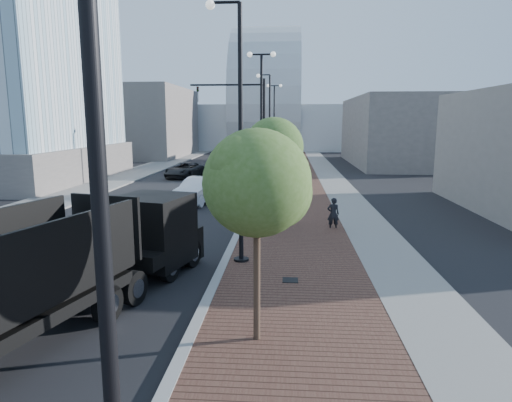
# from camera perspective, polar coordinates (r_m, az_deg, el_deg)

# --- Properties ---
(sidewalk) EXTENTS (7.00, 140.00, 0.12)m
(sidewalk) POSITION_cam_1_polar(r_m,az_deg,el_deg) (46.18, 5.63, 3.66)
(sidewalk) COLOR #4C2D23
(sidewalk) RESTS_ON ground
(concrete_strip) EXTENTS (2.40, 140.00, 0.13)m
(concrete_strip) POSITION_cam_1_polar(r_m,az_deg,el_deg) (46.33, 8.98, 3.61)
(concrete_strip) COLOR slate
(concrete_strip) RESTS_ON ground
(curb) EXTENTS (0.30, 140.00, 0.14)m
(curb) POSITION_cam_1_polar(r_m,az_deg,el_deg) (46.22, 1.28, 3.73)
(curb) COLOR gray
(curb) RESTS_ON ground
(west_sidewalk) EXTENTS (4.00, 140.00, 0.12)m
(west_sidewalk) POSITION_cam_1_polar(r_m,az_deg,el_deg) (48.64, -14.24, 3.72)
(west_sidewalk) COLOR slate
(west_sidewalk) RESTS_ON ground
(dump_truck) EXTENTS (5.52, 13.45, 3.12)m
(dump_truck) POSITION_cam_1_polar(r_m,az_deg,el_deg) (13.26, -20.54, -7.57)
(dump_truck) COLOR black
(dump_truck) RESTS_ON ground
(white_sedan) EXTENTS (2.90, 5.25, 1.64)m
(white_sedan) POSITION_cam_1_polar(r_m,az_deg,el_deg) (29.07, -7.22, 1.36)
(white_sedan) COLOR white
(white_sedan) RESTS_ON ground
(dark_car_mid) EXTENTS (3.38, 5.43, 1.40)m
(dark_car_mid) POSITION_cam_1_polar(r_m,az_deg,el_deg) (42.54, -9.07, 3.90)
(dark_car_mid) COLOR black
(dark_car_mid) RESTS_ON ground
(dark_car_far) EXTENTS (3.85, 5.45, 1.47)m
(dark_car_far) POSITION_cam_1_polar(r_m,az_deg,el_deg) (49.04, -4.03, 4.85)
(dark_car_far) COLOR black
(dark_car_far) RESTS_ON ground
(pedestrian) EXTENTS (0.60, 0.40, 1.59)m
(pedestrian) POSITION_cam_1_polar(r_m,az_deg,el_deg) (21.91, 9.76, -1.63)
(pedestrian) COLOR black
(pedestrian) RESTS_ON ground
(streetlight_0) EXTENTS (1.72, 0.56, 9.28)m
(streetlight_0) POSITION_cam_1_polar(r_m,az_deg,el_deg) (4.25, -19.47, 4.52)
(streetlight_0) COLOR black
(streetlight_0) RESTS_ON ground
(streetlight_1) EXTENTS (1.44, 0.56, 9.21)m
(streetlight_1) POSITION_cam_1_polar(r_m,az_deg,el_deg) (16.01, -2.37, 7.04)
(streetlight_1) COLOR black
(streetlight_1) RESTS_ON ground
(streetlight_2) EXTENTS (1.72, 0.56, 9.28)m
(streetlight_2) POSITION_cam_1_polar(r_m,az_deg,el_deg) (27.93, 0.68, 9.33)
(streetlight_2) COLOR black
(streetlight_2) RESTS_ON ground
(streetlight_3) EXTENTS (1.44, 0.56, 9.21)m
(streetlight_3) POSITION_cam_1_polar(r_m,az_deg,el_deg) (39.93, 1.57, 8.87)
(streetlight_3) COLOR black
(streetlight_3) RESTS_ON ground
(streetlight_4) EXTENTS (1.72, 0.56, 9.28)m
(streetlight_4) POSITION_cam_1_polar(r_m,az_deg,el_deg) (51.91, 2.31, 9.67)
(streetlight_4) COLOR black
(streetlight_4) RESTS_ON ground
(traffic_mast) EXTENTS (5.09, 0.20, 8.00)m
(traffic_mast) POSITION_cam_1_polar(r_m,az_deg,el_deg) (30.99, -0.67, 9.70)
(traffic_mast) COLOR black
(traffic_mast) RESTS_ON ground
(tree_0) EXTENTS (2.47, 2.44, 5.06)m
(tree_0) POSITION_cam_1_polar(r_m,az_deg,el_deg) (10.02, 0.38, 2.23)
(tree_0) COLOR #382619
(tree_0) RESTS_ON ground
(tree_1) EXTENTS (2.76, 2.76, 5.39)m
(tree_1) POSITION_cam_1_polar(r_m,az_deg,el_deg) (20.95, 2.38, 6.80)
(tree_1) COLOR #382619
(tree_1) RESTS_ON ground
(tree_2) EXTENTS (2.70, 2.70, 5.32)m
(tree_2) POSITION_cam_1_polar(r_m,az_deg,el_deg) (32.93, 3.04, 7.94)
(tree_2) COLOR #382619
(tree_2) RESTS_ON ground
(tree_3) EXTENTS (2.82, 2.82, 5.34)m
(tree_3) POSITION_cam_1_polar(r_m,az_deg,el_deg) (44.93, 3.36, 8.44)
(tree_3) COLOR #382619
(tree_3) RESTS_ON ground
(convention_center) EXTENTS (50.00, 30.00, 50.00)m
(convention_center) POSITION_cam_1_polar(r_m,az_deg,el_deg) (90.99, 1.47, 10.60)
(convention_center) COLOR #AAB1B4
(convention_center) RESTS_ON ground
(commercial_block_nw) EXTENTS (14.00, 20.00, 10.00)m
(commercial_block_nw) POSITION_cam_1_polar(r_m,az_deg,el_deg) (69.55, -14.76, 9.61)
(commercial_block_nw) COLOR slate
(commercial_block_nw) RESTS_ON ground
(commercial_block_ne) EXTENTS (12.00, 22.00, 8.00)m
(commercial_block_ne) POSITION_cam_1_polar(r_m,az_deg,el_deg) (57.55, 18.13, 8.41)
(commercial_block_ne) COLOR #5D5754
(commercial_block_ne) RESTS_ON ground
(utility_cover_1) EXTENTS (0.50, 0.50, 0.02)m
(utility_cover_1) POSITION_cam_1_polar(r_m,az_deg,el_deg) (14.77, 4.36, -9.97)
(utility_cover_1) COLOR black
(utility_cover_1) RESTS_ON sidewalk
(utility_cover_2) EXTENTS (0.50, 0.50, 0.02)m
(utility_cover_2) POSITION_cam_1_polar(r_m,az_deg,el_deg) (25.39, 4.30, -1.44)
(utility_cover_2) COLOR black
(utility_cover_2) RESTS_ON sidewalk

